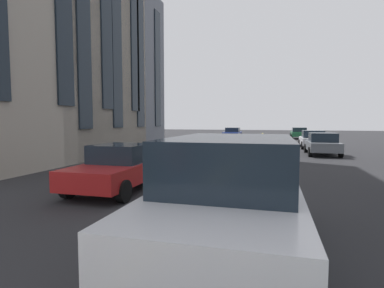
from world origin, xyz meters
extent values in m
cube|color=#D8C64C|center=(20.00, 0.00, 0.00)|extent=(80.00, 0.16, 0.01)
cube|color=navy|center=(39.66, 2.86, 0.59)|extent=(4.40, 1.80, 0.55)
cube|color=#19232D|center=(39.88, 2.86, 1.12)|extent=(1.85, 1.58, 0.50)
cylinder|color=black|center=(38.21, 1.99, 0.32)|extent=(0.64, 0.22, 0.64)
cylinder|color=black|center=(38.21, 3.72, 0.32)|extent=(0.64, 0.22, 0.64)
cylinder|color=black|center=(41.11, 1.99, 0.32)|extent=(0.64, 0.22, 0.64)
cylinder|color=black|center=(41.11, 3.72, 0.32)|extent=(0.64, 0.22, 0.64)
cube|color=silver|center=(28.98, -4.90, 0.57)|extent=(3.90, 1.75, 0.55)
cube|color=#19232D|center=(28.78, -4.90, 1.12)|extent=(1.64, 1.54, 0.55)
cylinder|color=black|center=(30.26, -4.06, 0.30)|extent=(0.60, 0.21, 0.60)
cylinder|color=black|center=(30.26, -5.74, 0.30)|extent=(0.60, 0.21, 0.60)
cylinder|color=black|center=(27.69, -4.06, 0.30)|extent=(0.60, 0.21, 0.60)
cylinder|color=black|center=(27.69, -5.74, 0.30)|extent=(0.60, 0.21, 0.60)
cube|color=#1E6038|center=(42.56, -4.90, 0.59)|extent=(4.40, 1.80, 0.55)
cube|color=#19232D|center=(42.34, -4.90, 1.12)|extent=(1.85, 1.58, 0.50)
cylinder|color=black|center=(44.01, -4.04, 0.32)|extent=(0.64, 0.22, 0.64)
cylinder|color=black|center=(44.01, -5.76, 0.32)|extent=(0.64, 0.22, 0.64)
cylinder|color=black|center=(41.10, -4.04, 0.32)|extent=(0.64, 0.22, 0.64)
cylinder|color=black|center=(41.10, -5.76, 0.32)|extent=(0.64, 0.22, 0.64)
cube|color=slate|center=(23.99, -4.90, 0.57)|extent=(3.90, 1.75, 0.55)
cube|color=#19232D|center=(23.80, -4.90, 1.12)|extent=(1.64, 1.54, 0.55)
cylinder|color=black|center=(25.28, -4.06, 0.30)|extent=(0.60, 0.21, 0.60)
cylinder|color=black|center=(25.28, -5.74, 0.30)|extent=(0.60, 0.21, 0.60)
cylinder|color=black|center=(22.71, -4.06, 0.30)|extent=(0.60, 0.21, 0.60)
cylinder|color=black|center=(22.71, -5.74, 0.30)|extent=(0.60, 0.21, 0.60)
cube|color=#B21E1E|center=(11.80, 2.64, 0.57)|extent=(3.90, 1.75, 0.55)
cube|color=#19232D|center=(12.00, 2.64, 1.12)|extent=(1.64, 1.54, 0.55)
cylinder|color=black|center=(10.51, 1.80, 0.30)|extent=(0.60, 0.21, 0.60)
cylinder|color=black|center=(10.51, 3.48, 0.30)|extent=(0.60, 0.21, 0.60)
cylinder|color=black|center=(13.09, 1.80, 0.30)|extent=(0.60, 0.21, 0.60)
cylinder|color=black|center=(13.09, 3.48, 0.30)|extent=(0.60, 0.21, 0.60)
cube|color=silver|center=(8.01, -1.34, 0.78)|extent=(4.70, 1.95, 0.80)
cube|color=#19232D|center=(8.01, -1.34, 1.53)|extent=(2.59, 1.72, 0.70)
cylinder|color=black|center=(9.56, -0.41, 0.38)|extent=(0.76, 0.27, 0.76)
cylinder|color=black|center=(9.56, -2.28, 0.38)|extent=(0.76, 0.27, 0.76)
cylinder|color=black|center=(6.46, -0.41, 0.38)|extent=(0.76, 0.27, 0.76)
cube|color=slate|center=(22.18, 12.83, 6.17)|extent=(13.37, 10.66, 12.34)
cube|color=#19232D|center=(17.17, 7.45, 6.42)|extent=(1.10, 0.10, 9.38)
cube|color=#19232D|center=(20.51, 7.45, 6.42)|extent=(1.10, 0.10, 9.38)
cube|color=#19232D|center=(23.85, 7.45, 6.42)|extent=(1.10, 0.10, 9.38)
cube|color=#19232D|center=(27.19, 7.45, 6.42)|extent=(1.10, 0.10, 9.38)
camera|label=1|loc=(3.53, -1.94, 2.11)|focal=28.23mm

